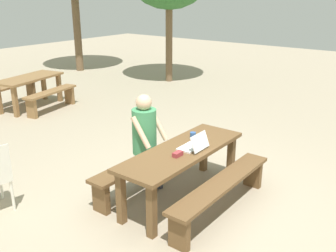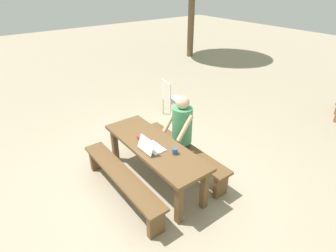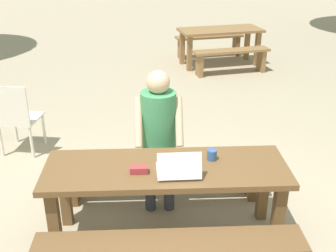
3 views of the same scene
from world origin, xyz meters
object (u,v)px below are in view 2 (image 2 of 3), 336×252
(person_seated, at_px, (181,128))
(picnic_table_front, at_px, (154,150))
(small_pouch, at_px, (141,139))
(coffee_mug, at_px, (175,151))
(laptop, at_px, (151,147))
(plastic_chair, at_px, (171,98))

(person_seated, bearing_deg, picnic_table_front, -85.52)
(small_pouch, bearing_deg, coffee_mug, 16.98)
(picnic_table_front, relative_size, small_pouch, 14.14)
(person_seated, bearing_deg, laptop, -78.69)
(picnic_table_front, xyz_separation_m, coffee_mug, (0.39, 0.10, 0.16))
(picnic_table_front, distance_m, plastic_chair, 2.36)
(laptop, distance_m, coffee_mug, 0.37)
(picnic_table_front, height_order, person_seated, person_seated)
(picnic_table_front, height_order, laptop, laptop)
(picnic_table_front, relative_size, plastic_chair, 2.22)
(picnic_table_front, relative_size, coffee_mug, 22.20)
(coffee_mug, bearing_deg, plastic_chair, 143.43)
(picnic_table_front, distance_m, coffee_mug, 0.43)
(laptop, height_order, plastic_chair, laptop)
(picnic_table_front, xyz_separation_m, small_pouch, (-0.22, -0.09, 0.14))
(laptop, height_order, person_seated, person_seated)
(picnic_table_front, distance_m, person_seated, 0.60)
(laptop, bearing_deg, picnic_table_front, -52.93)
(small_pouch, relative_size, plastic_chair, 0.16)
(laptop, relative_size, coffee_mug, 3.86)
(small_pouch, xyz_separation_m, plastic_chair, (-1.47, 1.73, -0.26))
(picnic_table_front, distance_m, laptop, 0.22)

